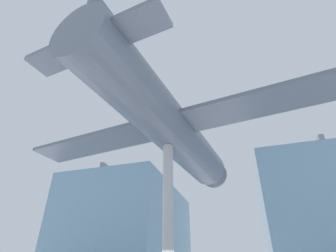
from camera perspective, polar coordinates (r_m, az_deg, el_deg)
glass_pavilion_left at (r=28.69m, az=-8.58°, el=-23.28°), size 9.44×14.27×10.64m
glass_pavilion_right at (r=26.63m, az=31.09°, el=-19.02°), size 9.44×14.27×10.64m
support_pylon_central at (r=11.05m, az=0.00°, el=-20.61°), size 0.44×0.44×6.89m
suspended_airplane at (r=12.90m, az=0.63°, el=-0.63°), size 16.23×14.28×3.29m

